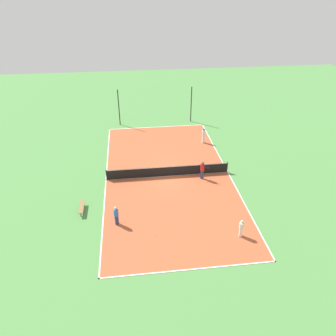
# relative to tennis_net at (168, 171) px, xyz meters

# --- Properties ---
(ground_plane) EXTENTS (80.00, 80.00, 0.00)m
(ground_plane) POSITION_rel_tennis_net_xyz_m (0.00, 0.00, -0.58)
(ground_plane) COLOR #518E47
(court_surface) EXTENTS (11.93, 23.46, 0.02)m
(court_surface) POSITION_rel_tennis_net_xyz_m (0.00, 0.00, -0.57)
(court_surface) COLOR #B75633
(court_surface) RESTS_ON ground_plane
(tennis_net) EXTENTS (11.73, 0.10, 1.09)m
(tennis_net) POSITION_rel_tennis_net_xyz_m (0.00, 0.00, 0.00)
(tennis_net) COLOR black
(tennis_net) RESTS_ON court_surface
(bench) EXTENTS (0.36, 1.80, 0.45)m
(bench) POSITION_rel_tennis_net_xyz_m (-7.69, -4.45, -0.18)
(bench) COLOR olive
(bench) RESTS_ON ground_plane
(player_near_blue) EXTENTS (0.47, 0.47, 1.68)m
(player_near_blue) POSITION_rel_tennis_net_xyz_m (-4.81, -6.49, 0.41)
(player_near_blue) COLOR navy
(player_near_blue) RESTS_ON court_surface
(player_far_white) EXTENTS (0.42, 0.42, 1.47)m
(player_far_white) POSITION_rel_tennis_net_xyz_m (4.32, -8.97, 0.27)
(player_far_white) COLOR white
(player_far_white) RESTS_ON court_surface
(player_near_white) EXTENTS (0.41, 0.41, 1.76)m
(player_near_white) POSITION_rel_tennis_net_xyz_m (4.90, 6.63, 0.46)
(player_near_white) COLOR white
(player_near_white) RESTS_ON court_surface
(player_coach_red) EXTENTS (0.88, 0.90, 1.85)m
(player_coach_red) POSITION_rel_tennis_net_xyz_m (3.14, -0.86, 0.52)
(player_coach_red) COLOR navy
(player_coach_red) RESTS_ON court_surface
(tennis_ball_right_alley) EXTENTS (0.07, 0.07, 0.07)m
(tennis_ball_right_alley) POSITION_rel_tennis_net_xyz_m (-1.94, -8.09, -0.52)
(tennis_ball_right_alley) COLOR #CCE033
(tennis_ball_right_alley) RESTS_ON court_surface
(tennis_ball_far_baseline) EXTENTS (0.07, 0.07, 0.07)m
(tennis_ball_far_baseline) POSITION_rel_tennis_net_xyz_m (3.42, -1.56, -0.52)
(tennis_ball_far_baseline) COLOR #CCE033
(tennis_ball_far_baseline) RESTS_ON court_surface
(fence_post_back_left) EXTENTS (0.12, 0.12, 4.62)m
(fence_post_back_left) POSITION_rel_tennis_net_xyz_m (-4.60, 13.04, 1.73)
(fence_post_back_left) COLOR black
(fence_post_back_left) RESTS_ON ground_plane
(fence_post_back_right) EXTENTS (0.12, 0.12, 4.62)m
(fence_post_back_right) POSITION_rel_tennis_net_xyz_m (4.60, 13.04, 1.73)
(fence_post_back_right) COLOR black
(fence_post_back_right) RESTS_ON ground_plane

